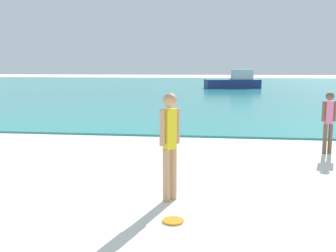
# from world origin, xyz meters

# --- Properties ---
(water) EXTENTS (160.00, 60.00, 0.06)m
(water) POSITION_xyz_m (0.00, 42.62, 0.03)
(water) COLOR teal
(water) RESTS_ON ground
(person_standing) EXTENTS (0.29, 0.32, 1.73)m
(person_standing) POSITION_xyz_m (0.27, 6.86, 0.98)
(person_standing) COLOR tan
(person_standing) RESTS_ON ground
(frisbee) EXTENTS (0.30, 0.30, 0.03)m
(frisbee) POSITION_xyz_m (0.43, 5.98, 0.01)
(frisbee) COLOR orange
(frisbee) RESTS_ON ground
(person_distant) EXTENTS (0.35, 0.20, 1.52)m
(person_distant) POSITION_xyz_m (3.69, 10.80, 0.86)
(person_distant) COLOR brown
(person_distant) RESTS_ON ground
(boat_far) EXTENTS (5.42, 2.94, 1.76)m
(boat_far) POSITION_xyz_m (2.40, 39.22, 0.67)
(boat_far) COLOR navy
(boat_far) RESTS_ON water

